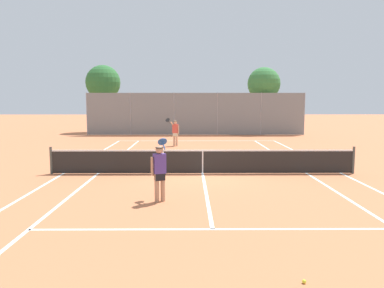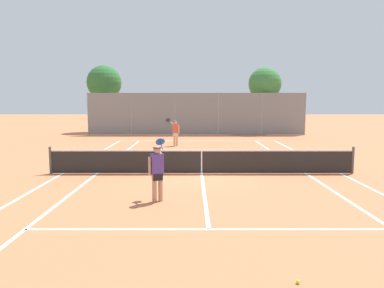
{
  "view_description": "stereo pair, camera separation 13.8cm",
  "coord_description": "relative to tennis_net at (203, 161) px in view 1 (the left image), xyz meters",
  "views": [
    {
      "loc": [
        -0.52,
        -14.51,
        2.89
      ],
      "look_at": [
        -0.41,
        1.5,
        1.0
      ],
      "focal_mm": 35.0,
      "sensor_mm": 36.0,
      "label": 1
    },
    {
      "loc": [
        -0.38,
        -14.51,
        2.89
      ],
      "look_at": [
        -0.41,
        1.5,
        1.0
      ],
      "focal_mm": 35.0,
      "sensor_mm": 36.0,
      "label": 2
    }
  ],
  "objects": [
    {
      "name": "loose_tennis_ball_0",
      "position": [
        3.75,
        5.95,
        -0.48
      ],
      "size": [
        0.07,
        0.07,
        0.07
      ],
      "primitive_type": "sphere",
      "color": "#D1DB33",
      "rests_on": "ground"
    },
    {
      "name": "loose_tennis_ball_1",
      "position": [
        -1.97,
        0.09,
        -0.48
      ],
      "size": [
        0.07,
        0.07,
        0.07
      ],
      "primitive_type": "sphere",
      "color": "#D1DB33",
      "rests_on": "ground"
    },
    {
      "name": "loose_tennis_ball_2",
      "position": [
        1.3,
        -8.9,
        -0.48
      ],
      "size": [
        0.07,
        0.07,
        0.07
      ],
      "primitive_type": "sphere",
      "color": "#D1DB33",
      "rests_on": "ground"
    },
    {
      "name": "player_near_side",
      "position": [
        -1.37,
        -4.05,
        0.42
      ],
      "size": [
        0.45,
        0.88,
        1.77
      ],
      "color": "tan",
      "rests_on": "ground"
    },
    {
      "name": "tree_behind_right",
      "position": [
        5.93,
        17.88,
        3.68
      ],
      "size": [
        2.8,
        2.8,
        5.67
      ],
      "color": "brown",
      "rests_on": "ground"
    },
    {
      "name": "player_far_left",
      "position": [
        -1.42,
        8.92,
        0.42
      ],
      "size": [
        0.87,
        0.67,
        1.77
      ],
      "color": "#D8A884",
      "rests_on": "ground"
    },
    {
      "name": "tennis_net",
      "position": [
        0.0,
        0.0,
        0.0
      ],
      "size": [
        12.0,
        0.1,
        1.07
      ],
      "color": "#474C47",
      "rests_on": "ground"
    },
    {
      "name": "court_line_markings",
      "position": [
        0.0,
        0.0,
        -0.51
      ],
      "size": [
        11.1,
        23.9,
        0.01
      ],
      "color": "white",
      "rests_on": "ground"
    },
    {
      "name": "tree_behind_left",
      "position": [
        -8.34,
        19.42,
        3.84
      ],
      "size": [
        3.08,
        3.08,
        5.99
      ],
      "color": "brown",
      "rests_on": "ground"
    },
    {
      "name": "back_fence",
      "position": [
        0.0,
        16.3,
        1.23
      ],
      "size": [
        17.97,
        0.08,
        3.48
      ],
      "color": "gray",
      "rests_on": "ground"
    },
    {
      "name": "ground_plane",
      "position": [
        0.0,
        0.0,
        -0.51
      ],
      "size": [
        120.0,
        120.0,
        0.0
      ],
      "primitive_type": "plane",
      "color": "#C67047"
    }
  ]
}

